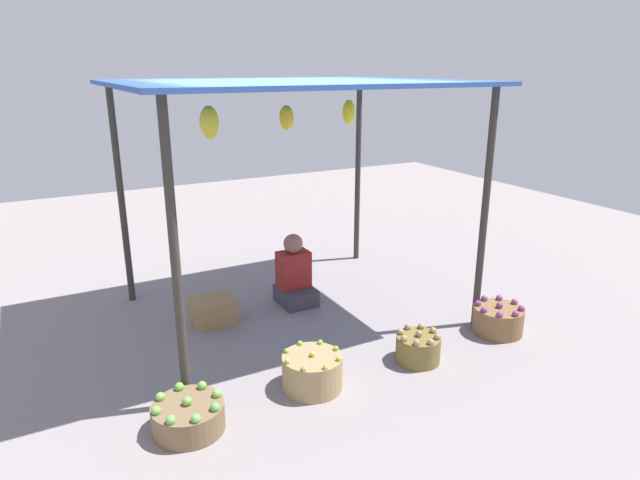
{
  "coord_description": "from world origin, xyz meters",
  "views": [
    {
      "loc": [
        -2.29,
        -4.82,
        2.49
      ],
      "look_at": [
        0.0,
        -0.56,
        0.95
      ],
      "focal_mm": 30.78,
      "sensor_mm": 36.0,
      "label": 1
    }
  ],
  "objects_px": {
    "basket_potatoes": "(418,348)",
    "wooden_crate_near_vendor": "(213,310)",
    "vendor_person": "(294,277)",
    "basket_purple_onions": "(498,319)",
    "basket_green_apples": "(188,416)",
    "basket_limes": "(312,372)"
  },
  "relations": [
    {
      "from": "basket_green_apples",
      "to": "wooden_crate_near_vendor",
      "type": "relative_size",
      "value": 1.24
    },
    {
      "from": "basket_green_apples",
      "to": "basket_limes",
      "type": "relative_size",
      "value": 1.06
    },
    {
      "from": "vendor_person",
      "to": "wooden_crate_near_vendor",
      "type": "distance_m",
      "value": 0.96
    },
    {
      "from": "vendor_person",
      "to": "wooden_crate_near_vendor",
      "type": "relative_size",
      "value": 1.87
    },
    {
      "from": "basket_purple_onions",
      "to": "wooden_crate_near_vendor",
      "type": "distance_m",
      "value": 2.82
    },
    {
      "from": "vendor_person",
      "to": "basket_purple_onions",
      "type": "bearing_deg",
      "value": -47.7
    },
    {
      "from": "basket_purple_onions",
      "to": "wooden_crate_near_vendor",
      "type": "height_order",
      "value": "basket_purple_onions"
    },
    {
      "from": "basket_green_apples",
      "to": "basket_potatoes",
      "type": "xyz_separation_m",
      "value": [
        2.04,
        -0.01,
        0.02
      ]
    },
    {
      "from": "basket_potatoes",
      "to": "basket_purple_onions",
      "type": "height_order",
      "value": "basket_purple_onions"
    },
    {
      "from": "vendor_person",
      "to": "basket_potatoes",
      "type": "height_order",
      "value": "vendor_person"
    },
    {
      "from": "basket_potatoes",
      "to": "wooden_crate_near_vendor",
      "type": "relative_size",
      "value": 0.94
    },
    {
      "from": "basket_limes",
      "to": "basket_green_apples",
      "type": "bearing_deg",
      "value": -176.75
    },
    {
      "from": "basket_potatoes",
      "to": "vendor_person",
      "type": "bearing_deg",
      "value": 103.93
    },
    {
      "from": "vendor_person",
      "to": "basket_green_apples",
      "type": "bearing_deg",
      "value": -134.89
    },
    {
      "from": "basket_green_apples",
      "to": "basket_limes",
      "type": "height_order",
      "value": "basket_limes"
    },
    {
      "from": "basket_purple_onions",
      "to": "vendor_person",
      "type": "bearing_deg",
      "value": 132.3
    },
    {
      "from": "vendor_person",
      "to": "basket_purple_onions",
      "type": "relative_size",
      "value": 1.62
    },
    {
      "from": "vendor_person",
      "to": "basket_potatoes",
      "type": "bearing_deg",
      "value": -76.07
    },
    {
      "from": "basket_green_apples",
      "to": "basket_limes",
      "type": "xyz_separation_m",
      "value": [
        1.03,
        0.06,
        0.03
      ]
    },
    {
      "from": "basket_purple_onions",
      "to": "wooden_crate_near_vendor",
      "type": "xyz_separation_m",
      "value": [
        -2.38,
        1.52,
        -0.0
      ]
    },
    {
      "from": "basket_green_apples",
      "to": "basket_limes",
      "type": "distance_m",
      "value": 1.03
    },
    {
      "from": "basket_limes",
      "to": "basket_potatoes",
      "type": "relative_size",
      "value": 1.25
    }
  ]
}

